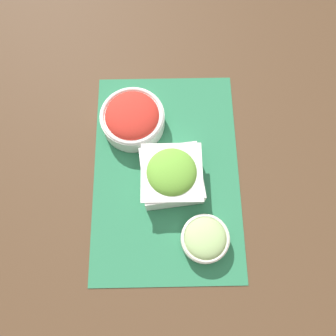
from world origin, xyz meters
TOP-DOWN VIEW (x-y plane):
  - ground_plane at (0.00, 0.00)m, footprint 3.00×3.00m
  - placemat at (0.00, 0.00)m, footprint 0.56×0.37m
  - lettuce_bowl at (-0.02, -0.01)m, footprint 0.16×0.16m
  - tomato_bowl at (0.14, 0.09)m, footprint 0.17×0.17m
  - cucumber_bowl at (-0.17, -0.09)m, footprint 0.11×0.11m

SIDE VIEW (x-z plane):
  - ground_plane at x=0.00m, z-range 0.00..0.00m
  - placemat at x=0.00m, z-range 0.00..0.00m
  - cucumber_bowl at x=-0.17m, z-range 0.00..0.06m
  - tomato_bowl at x=0.14m, z-range 0.00..0.08m
  - lettuce_bowl at x=-0.02m, z-range 0.00..0.09m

